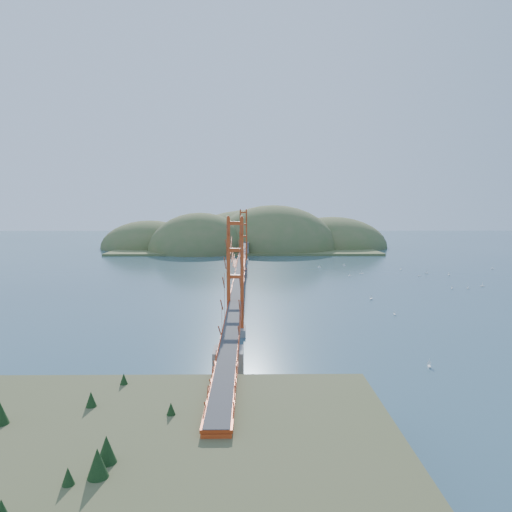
{
  "coord_description": "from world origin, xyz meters",
  "views": [
    {
      "loc": [
        1.44,
        -78.11,
        12.87
      ],
      "look_at": [
        2.37,
        0.0,
        4.66
      ],
      "focal_mm": 35.0,
      "sensor_mm": 36.0,
      "label": 1
    }
  ],
  "objects_px": {
    "sailboat_0": "(395,314)",
    "bridge": "(241,241)",
    "sailboat_1": "(419,276)",
    "fort": "(234,398)",
    "sailboat_2": "(482,286)"
  },
  "relations": [
    {
      "from": "sailboat_1",
      "to": "fort",
      "type": "bearing_deg",
      "value": -118.58
    },
    {
      "from": "sailboat_0",
      "to": "sailboat_2",
      "type": "bearing_deg",
      "value": 45.29
    },
    {
      "from": "sailboat_2",
      "to": "sailboat_0",
      "type": "xyz_separation_m",
      "value": [
        -19.45,
        -19.65,
        -0.02
      ]
    },
    {
      "from": "bridge",
      "to": "sailboat_0",
      "type": "relative_size",
      "value": 162.84
    },
    {
      "from": "sailboat_0",
      "to": "fort",
      "type": "bearing_deg",
      "value": -124.03
    },
    {
      "from": "bridge",
      "to": "sailboat_0",
      "type": "distance_m",
      "value": 29.07
    },
    {
      "from": "fort",
      "to": "sailboat_1",
      "type": "relative_size",
      "value": 6.37
    },
    {
      "from": "sailboat_0",
      "to": "sailboat_1",
      "type": "height_order",
      "value": "sailboat_1"
    },
    {
      "from": "fort",
      "to": "sailboat_2",
      "type": "height_order",
      "value": "fort"
    },
    {
      "from": "fort",
      "to": "sailboat_1",
      "type": "xyz_separation_m",
      "value": [
        31.15,
        57.17,
        -0.53
      ]
    },
    {
      "from": "sailboat_0",
      "to": "bridge",
      "type": "bearing_deg",
      "value": 130.24
    },
    {
      "from": "sailboat_1",
      "to": "bridge",
      "type": "bearing_deg",
      "value": -163.76
    },
    {
      "from": "fort",
      "to": "sailboat_0",
      "type": "relative_size",
      "value": 6.38
    },
    {
      "from": "sailboat_2",
      "to": "sailboat_1",
      "type": "bearing_deg",
      "value": 118.99
    },
    {
      "from": "sailboat_2",
      "to": "sailboat_1",
      "type": "height_order",
      "value": "sailboat_2"
    }
  ]
}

